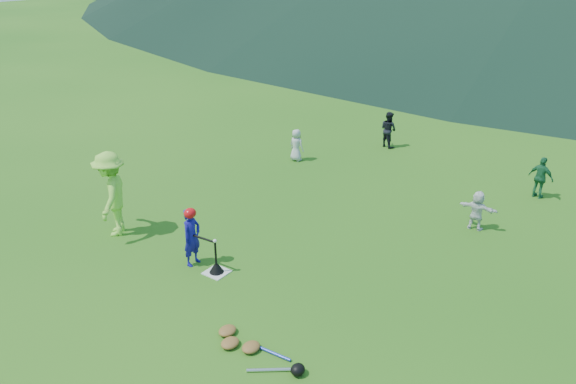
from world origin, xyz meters
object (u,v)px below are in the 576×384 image
Objects in this scene: adult_coach at (112,194)px; fielder_b at (388,129)px; home_plate at (217,272)px; fielder_d at (477,210)px; batter_child at (192,237)px; fielder_c at (541,178)px; fielder_a at (296,145)px; equipment_pile at (251,347)px; batting_tee at (216,267)px.

adult_coach is 1.67× the size of fielder_b.
fielder_d is (3.63, 4.97, 0.47)m from home_plate.
batter_child is at bearing 52.76° from adult_coach.
fielder_c is at bearing 97.72° from adult_coach.
fielder_a is at bearing 25.46° from fielder_c.
fielder_b is 1.06× the size of fielder_c.
home_plate is at bearing 52.72° from fielder_d.
fielder_b is at bearing 94.26° from home_plate.
fielder_a is at bearing 119.95° from equipment_pile.
fielder_a is 3.29m from fielder_b.
fielder_b is at bearing -2.45° from batter_child.
fielder_a is at bearing 110.83° from batting_tee.
fielder_c is (4.38, 7.71, 0.55)m from home_plate.
home_plate is 3.20m from adult_coach.
batter_child is 0.69× the size of equipment_pile.
home_plate is 0.40× the size of fielder_c.
adult_coach is at bearing 59.89° from fielder_c.
fielder_c is 2.84m from fielder_d.
fielder_c is at bearing -106.54° from fielder_d.
fielder_a reaches higher than fielder_d.
fielder_c is at bearing -35.76° from batter_child.
equipment_pile is at bearing -35.21° from batting_tee.
adult_coach reaches higher than fielder_b.
fielder_c is 8.88m from batting_tee.
batting_tee is at bearing 52.60° from adult_coach.
home_plate is 0.25× the size of equipment_pile.
batter_child is 0.63× the size of adult_coach.
fielder_d is (4.27, 4.98, -0.15)m from batter_child.
fielder_b is at bearing 126.93° from adult_coach.
batter_child is at bearing 110.11° from fielder_a.
fielder_b is at bearing -1.70° from fielder_c.
home_plate is 0.12m from batting_tee.
batter_child is at bearing 70.57° from fielder_c.
fielder_a is 0.55× the size of equipment_pile.
home_plate is at bearing 144.79° from equipment_pile.
fielder_a is 6.92m from fielder_c.
home_plate is at bearing 74.00° from fielder_c.
batter_child is 6.53m from fielder_a.
batting_tee is 2.54m from equipment_pile.
fielder_d reaches higher than batting_tee.
equipment_pile is at bearing 122.52° from fielder_b.
home_plate is at bearing 0.00° from batting_tee.
batting_tee is (-4.38, -7.71, -0.43)m from fielder_c.
batter_child reaches higher than equipment_pile.
batter_child reaches higher than fielder_a.
fielder_b is at bearing -116.89° from fielder_a.
fielder_c is at bearing 75.87° from equipment_pile.
batter_child reaches higher than fielder_d.
batting_tee is (3.05, 0.06, -0.86)m from adult_coach.
batting_tee is (0.00, 0.00, 0.12)m from home_plate.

